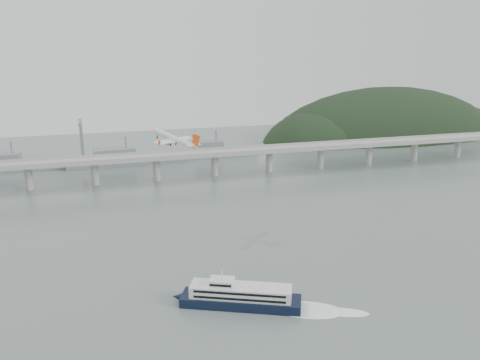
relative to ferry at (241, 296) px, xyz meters
name	(u,v)px	position (x,y,z in m)	size (l,w,h in m)	color
ground	(271,278)	(22.12, 21.15, -4.47)	(900.00, 900.00, 0.00)	slate
bridge	(190,158)	(20.97, 221.15, 13.18)	(800.00, 22.00, 23.90)	#979794
headland	(394,150)	(307.30, 352.90, -23.81)	(365.00, 155.00, 156.00)	black
distant_fleet	(6,165)	(-133.24, 286.23, 1.75)	(453.00, 60.90, 40.00)	slate
ferry	(241,296)	(0.00, 0.00, 0.00)	(81.99, 43.20, 16.49)	black
airliner	(174,139)	(-12.13, 94.59, 54.10)	(27.79, 29.26, 11.31)	silver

